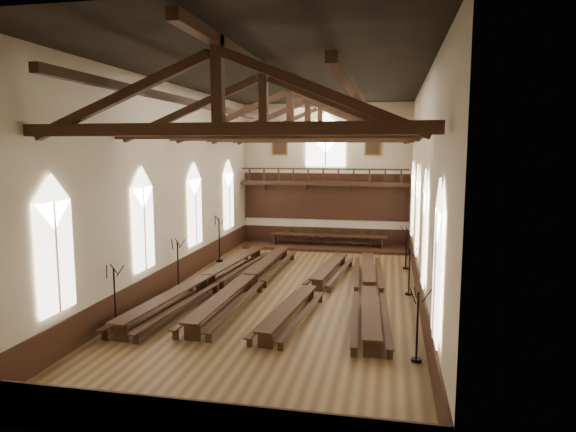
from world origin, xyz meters
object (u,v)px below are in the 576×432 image
Objects in this scene: refectory_row_b at (249,278)px; candelabrum_right_near at (417,339)px; candelabrum_left_near at (115,310)px; candelabrum_right_mid at (409,280)px; refectory_row_a at (206,279)px; candelabrum_left_mid at (178,274)px; high_table at (328,236)px; refectory_row_c at (313,286)px; dais at (327,247)px; refectory_row_d at (369,288)px; candelabrum_left_far at (219,248)px; candelabrum_right_far at (406,256)px.

refectory_row_b is 5.93× the size of candelabrum_right_near.
candelabrum_left_near reaches higher than candelabrum_right_mid.
refectory_row_a is 5.90× the size of candelabrum_left_mid.
high_table is 13.13m from candelabrum_left_mid.
refectory_row_c is 1.21× the size of dais.
candelabrum_right_mid is at bearing 6.76° from refectory_row_a.
high_table is at bearing 71.31° from candelabrum_left_near.
refectory_row_d is 5.52× the size of candelabrum_left_near.
candelabrum_left_far is 1.15× the size of candelabrum_right_near.
refectory_row_d is 5.70× the size of candelabrum_right_far.
candelabrum_right_far is (4.38, 6.51, 0.26)m from refectory_row_c.
candelabrum_right_near is (11.10, -6.62, -0.01)m from candelabrum_left_mid.
candelabrum_right_far is at bearing 33.95° from refectory_row_a.
refectory_row_b is 11.41m from high_table.
candelabrum_left_mid reaches higher than refectory_row_a.
candelabrum_left_far is at bearing 103.24° from refectory_row_a.
candelabrum_left_far is (-6.72, 6.19, 0.37)m from refectory_row_c.
refectory_row_c is at bearing -177.51° from refectory_row_d.
candelabrum_left_near reaches higher than refectory_row_b.
refectory_row_b is 1.06× the size of refectory_row_c.
candelabrum_left_mid is at bearing -116.95° from dais.
candelabrum_right_mid reaches higher than refectory_row_c.
refectory_row_c is at bearing -42.65° from candelabrum_left_far.
candelabrum_left_near is at bearing 176.24° from candelabrum_right_near.
candelabrum_left_mid is at bearing -179.96° from refectory_row_c.
candelabrum_right_far is (11.10, 12.40, -0.03)m from candelabrum_left_near.
candelabrum_right_near is at bearing -56.51° from refectory_row_c.
high_table is (0.00, 0.00, 0.74)m from dais.
candelabrum_left_far reaches higher than refectory_row_c.
refectory_row_b is 5.15× the size of candelabrum_left_far.
candelabrum_left_mid is 1.02× the size of candelabrum_right_near.
candelabrum_right_near is at bearing -90.00° from candelabrum_right_mid.
candelabrum_right_near reaches higher than refectory_row_c.
candelabrum_left_near is (-5.95, -17.59, 0.68)m from dais.
refectory_row_c is 4.54m from candelabrum_right_mid.
candelabrum_left_near is at bearing -90.00° from candelabrum_left_far.
candelabrum_left_near is 11.12m from candelabrum_right_near.
candelabrum_left_mid reaches higher than candelabrum_right_near.
dais is 4.60× the size of candelabrum_right_far.
refectory_row_c is at bearing 123.49° from candelabrum_right_near.
dais is at bearing 77.42° from refectory_row_b.
candelabrum_right_near is (7.64, -7.18, 0.19)m from refectory_row_b.
dais is 8.14m from candelabrum_left_far.
refectory_row_c reaches higher than dais.
refectory_row_c is 0.98× the size of refectory_row_d.
refectory_row_a is 9.72m from candelabrum_right_mid.
refectory_row_a is 1.83× the size of high_table.
candelabrum_left_near is at bearing -118.23° from refectory_row_b.
candelabrum_left_far is at bearing 146.75° from refectory_row_d.
refectory_row_b is 6.27× the size of candelabrum_right_mid.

